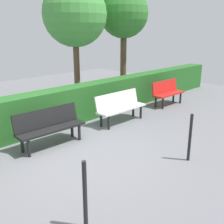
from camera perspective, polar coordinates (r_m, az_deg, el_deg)
The scene contains 9 objects.
ground_plane at distance 5.97m, azimuth -6.82°, elevation -8.69°, with size 18.89×18.89×0.00m, color slate.
bench_red at distance 9.73m, azimuth 11.59°, elevation 4.24°, with size 1.38×0.50×0.86m.
bench_white at distance 7.74m, azimuth 1.72°, elevation 1.33°, with size 1.65×0.50×0.86m.
bench_black at distance 6.33m, azimuth -13.05°, elevation -2.77°, with size 1.64×0.52×0.86m.
hedge_row at distance 7.74m, azimuth -9.31°, elevation 1.36°, with size 14.89×0.58×1.03m, color #266023.
tree_near at distance 11.13m, azimuth 2.52°, elevation 19.98°, with size 1.91×1.91×4.15m.
tree_mid at distance 9.74m, azimuth -7.89°, elevation 19.70°, with size 2.18×2.18×4.16m.
railing_post_mid at distance 5.66m, azimuth 16.18°, elevation -5.23°, with size 0.06×0.06×1.00m, color black.
railing_post_far at distance 3.72m, azimuth -5.74°, elevation -17.17°, with size 0.06×0.06×1.00m, color black.
Camera 1 is at (3.33, 4.23, 2.59)m, focal length 43.20 mm.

